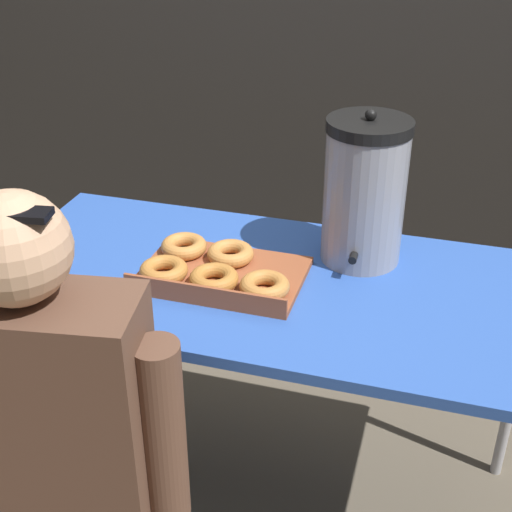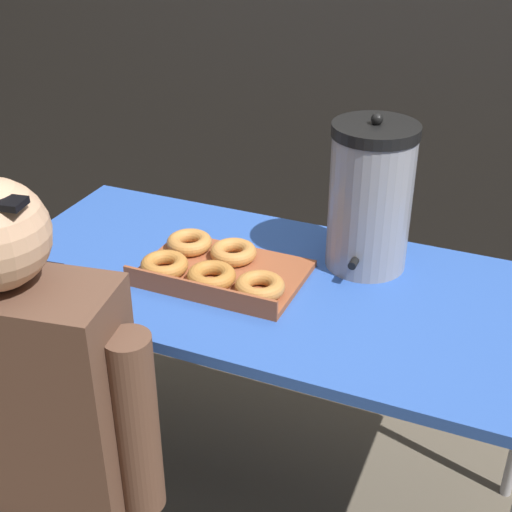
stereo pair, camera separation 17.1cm
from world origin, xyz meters
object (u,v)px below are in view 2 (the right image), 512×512
Objects in this scene: donut_box at (215,268)px; cell_phone at (37,277)px; coffee_urn at (370,197)px; person_seated at (38,452)px.

cell_phone is at bearing -154.87° from donut_box.
donut_box is 2.69× the size of cell_phone.
coffee_urn is 0.94m from person_seated.
cell_phone is at bearing -64.96° from person_seated.
donut_box is 0.58m from person_seated.
donut_box is 0.43m from cell_phone.
cell_phone is at bearing -151.61° from coffee_urn.
donut_box is at bearing 17.80° from cell_phone.
coffee_urn is at bearing 21.47° from cell_phone.
cell_phone is 0.13× the size of person_seated.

